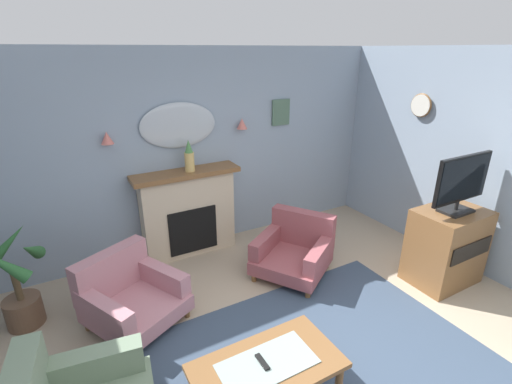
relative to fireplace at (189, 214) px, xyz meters
name	(u,v)px	position (x,y,z in m)	size (l,w,h in m)	color
wall_back	(194,153)	(0.20, 0.22, 0.74)	(6.47, 0.10, 2.63)	#8C9EB2
patterned_rug	(317,379)	(0.20, -2.49, -0.56)	(3.20, 2.40, 0.01)	#38475B
fireplace	(189,214)	(0.00, 0.00, 0.00)	(1.36, 0.36, 1.16)	beige
mantel_vase_right	(189,157)	(0.05, -0.03, 0.77)	(0.12, 0.12, 0.40)	tan
wall_mirror	(179,125)	(0.00, 0.14, 1.14)	(0.96, 0.06, 0.56)	#B2BCC6
wall_sconce_left	(107,138)	(-0.85, 0.09, 1.09)	(0.14, 0.14, 0.14)	#D17066
wall_sconce_right	(242,124)	(0.85, 0.09, 1.09)	(0.14, 0.14, 0.14)	#D17066
wall_clock	(421,105)	(2.90, -1.05, 1.33)	(0.04, 0.31, 0.31)	silver
framed_picture	(281,112)	(1.50, 0.15, 1.18)	(0.28, 0.03, 0.36)	#4C6B56
coffee_table	(267,370)	(-0.29, -2.50, -0.19)	(1.10, 0.60, 0.45)	brown
tv_remote	(262,362)	(-0.32, -2.48, -0.12)	(0.04, 0.16, 0.02)	black
armchair_beside_couch	(295,249)	(0.97, -1.06, -0.27)	(1.12, 1.12, 0.71)	#934C51
armchair_by_coffee_table	(129,294)	(-0.99, -0.98, -0.27)	(1.08, 1.09, 0.71)	#B77A84
tv_cabinet	(446,246)	(2.39, -2.07, -0.12)	(0.80, 0.57, 0.90)	brown
tv_flatscreen	(462,183)	(2.39, -2.09, 0.68)	(0.84, 0.24, 0.65)	black
potted_plant_corner_palm	(16,285)	(-1.94, -0.53, -0.11)	(0.57, 0.56, 1.04)	brown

